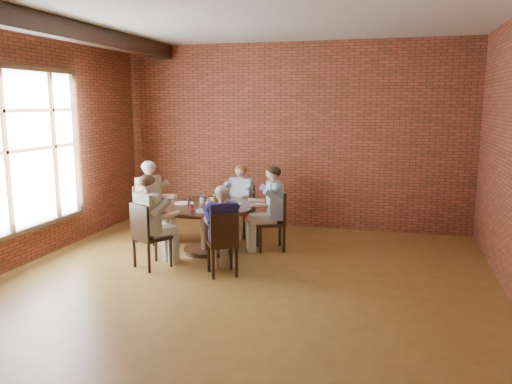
% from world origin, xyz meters
% --- Properties ---
extents(floor, '(7.00, 7.00, 0.00)m').
position_xyz_m(floor, '(0.00, 0.00, 0.00)').
color(floor, olive).
rests_on(floor, ground).
extents(ceiling, '(7.00, 7.00, 0.00)m').
position_xyz_m(ceiling, '(0.00, 0.00, 3.40)').
color(ceiling, beige).
rests_on(ceiling, wall_back).
extents(wall_back, '(7.00, 0.00, 7.00)m').
position_xyz_m(wall_back, '(0.00, 3.50, 1.70)').
color(wall_back, brown).
rests_on(wall_back, ground).
extents(wall_front, '(7.00, 0.00, 7.00)m').
position_xyz_m(wall_front, '(0.00, -3.50, 1.70)').
color(wall_front, brown).
rests_on(wall_front, ground).
extents(wall_left, '(0.00, 7.00, 7.00)m').
position_xyz_m(wall_left, '(-3.25, 0.00, 1.70)').
color(wall_left, brown).
rests_on(wall_left, ground).
extents(ceiling_beam, '(0.22, 6.90, 0.26)m').
position_xyz_m(ceiling_beam, '(-2.45, 0.00, 3.27)').
color(ceiling_beam, black).
rests_on(ceiling_beam, ceiling).
extents(window, '(0.10, 2.16, 2.36)m').
position_xyz_m(window, '(-3.18, 0.40, 1.65)').
color(window, white).
rests_on(window, wall_left).
extents(dining_table, '(1.53, 1.53, 0.75)m').
position_xyz_m(dining_table, '(-0.90, 1.46, 0.53)').
color(dining_table, black).
rests_on(dining_table, floor).
extents(chair_a, '(0.56, 0.56, 0.94)m').
position_xyz_m(chair_a, '(0.10, 1.87, 0.51)').
color(chair_a, black).
rests_on(chair_a, floor).
extents(diner_a, '(0.81, 0.74, 1.34)m').
position_xyz_m(diner_a, '(0.02, 1.84, 0.67)').
color(diner_a, '#386893').
rests_on(diner_a, floor).
extents(chair_b, '(0.46, 0.46, 0.90)m').
position_xyz_m(chair_b, '(-0.67, 2.56, 0.49)').
color(chair_b, black).
rests_on(chair_b, floor).
extents(diner_b, '(0.59, 0.68, 1.26)m').
position_xyz_m(diner_b, '(-0.69, 2.49, 0.63)').
color(diner_b, '#99B0C2').
rests_on(diner_b, floor).
extents(chair_c, '(0.54, 0.54, 0.95)m').
position_xyz_m(chair_c, '(-2.09, 1.80, 0.52)').
color(chair_c, black).
rests_on(chair_c, floor).
extents(diner_c, '(0.79, 0.71, 1.36)m').
position_xyz_m(diner_c, '(-2.00, 1.77, 0.68)').
color(diner_c, brown).
rests_on(diner_c, floor).
extents(chair_d, '(0.58, 0.58, 0.93)m').
position_xyz_m(chair_d, '(-1.44, 0.49, 0.51)').
color(chair_d, black).
rests_on(chair_d, floor).
extents(diner_d, '(0.77, 0.82, 1.33)m').
position_xyz_m(diner_d, '(-1.40, 0.56, 0.66)').
color(diner_d, '#A18B7F').
rests_on(diner_d, floor).
extents(chair_e, '(0.52, 0.52, 0.88)m').
position_xyz_m(chair_e, '(-0.30, 0.45, 0.48)').
color(chair_e, black).
rests_on(chair_e, floor).
extents(diner_e, '(0.69, 0.73, 1.23)m').
position_xyz_m(diner_e, '(-0.33, 0.51, 0.61)').
color(diner_e, '#191844').
rests_on(diner_e, floor).
extents(plate_a, '(0.26, 0.26, 0.01)m').
position_xyz_m(plate_a, '(-0.53, 1.61, 0.76)').
color(plate_a, white).
rests_on(plate_a, dining_table).
extents(plate_b, '(0.26, 0.26, 0.01)m').
position_xyz_m(plate_b, '(-0.94, 1.94, 0.76)').
color(plate_b, white).
rests_on(plate_b, dining_table).
extents(plate_c, '(0.26, 0.26, 0.01)m').
position_xyz_m(plate_c, '(-1.31, 1.46, 0.76)').
color(plate_c, white).
rests_on(plate_c, dining_table).
extents(plate_d, '(0.26, 0.26, 0.01)m').
position_xyz_m(plate_d, '(-0.78, 1.04, 0.76)').
color(plate_d, white).
rests_on(plate_d, dining_table).
extents(glass_a, '(0.07, 0.07, 0.14)m').
position_xyz_m(glass_a, '(-0.55, 1.45, 0.82)').
color(glass_a, white).
rests_on(glass_a, dining_table).
extents(glass_b, '(0.07, 0.07, 0.14)m').
position_xyz_m(glass_b, '(-0.85, 1.68, 0.82)').
color(glass_b, white).
rests_on(glass_b, dining_table).
extents(glass_c, '(0.07, 0.07, 0.14)m').
position_xyz_m(glass_c, '(-1.06, 1.79, 0.82)').
color(glass_c, white).
rests_on(glass_c, dining_table).
extents(glass_d, '(0.07, 0.07, 0.14)m').
position_xyz_m(glass_d, '(-1.03, 1.56, 0.82)').
color(glass_d, white).
rests_on(glass_d, dining_table).
extents(glass_e, '(0.07, 0.07, 0.14)m').
position_xyz_m(glass_e, '(-1.13, 1.33, 0.82)').
color(glass_e, white).
rests_on(glass_e, dining_table).
extents(glass_f, '(0.07, 0.07, 0.14)m').
position_xyz_m(glass_f, '(-0.97, 1.00, 0.82)').
color(glass_f, white).
rests_on(glass_f, dining_table).
extents(glass_g, '(0.07, 0.07, 0.14)m').
position_xyz_m(glass_g, '(-0.81, 1.27, 0.82)').
color(glass_g, white).
rests_on(glass_g, dining_table).
extents(smartphone, '(0.11, 0.14, 0.01)m').
position_xyz_m(smartphone, '(-0.50, 1.13, 0.75)').
color(smartphone, black).
rests_on(smartphone, dining_table).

